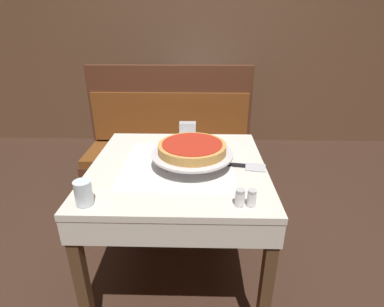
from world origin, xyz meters
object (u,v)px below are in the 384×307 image
(water_glass_near, at_px, (83,193))
(salt_shaker, at_px, (240,198))
(napkin_holder, at_px, (188,129))
(deep_dish_pizza, at_px, (192,148))
(booth_bench, at_px, (170,162))
(pizza_pan_stand, at_px, (192,154))
(dining_table_front, at_px, (178,180))
(dining_table_rear, at_px, (200,100))
(pizza_server, at_px, (241,166))
(pepper_shaker, at_px, (252,198))
(condiment_caddy, at_px, (204,86))

(water_glass_near, xyz_separation_m, salt_shaker, (0.61, 0.01, -0.02))
(napkin_holder, bearing_deg, deep_dish_pizza, -84.73)
(booth_bench, relative_size, pizza_pan_stand, 3.30)
(dining_table_front, height_order, dining_table_rear, same)
(pizza_server, height_order, water_glass_near, water_glass_near)
(dining_table_front, xyz_separation_m, salt_shaker, (0.26, -0.35, 0.13))
(dining_table_front, distance_m, salt_shaker, 0.46)
(dining_table_rear, xyz_separation_m, deep_dish_pizza, (-0.04, -1.70, 0.20))
(dining_table_rear, xyz_separation_m, pepper_shaker, (0.20, -2.04, 0.13))
(booth_bench, relative_size, deep_dish_pizza, 4.00)
(pizza_server, height_order, condiment_caddy, condiment_caddy)
(pizza_pan_stand, relative_size, salt_shaker, 5.78)
(dining_table_front, xyz_separation_m, pizza_server, (0.31, -0.02, 0.10))
(pizza_pan_stand, distance_m, pepper_shaker, 0.41)
(pizza_server, bearing_deg, dining_table_front, 177.00)
(pepper_shaker, bearing_deg, dining_table_front, 131.53)
(water_glass_near, relative_size, napkin_holder, 1.00)
(pizza_pan_stand, xyz_separation_m, water_glass_near, (-0.41, -0.34, -0.01))
(deep_dish_pizza, height_order, salt_shaker, deep_dish_pizza)
(dining_table_rear, distance_m, deep_dish_pizza, 1.72)
(dining_table_rear, xyz_separation_m, booth_bench, (-0.24, -0.81, -0.32))
(booth_bench, distance_m, pizza_server, 1.08)
(dining_table_rear, height_order, pepper_shaker, pepper_shaker)
(pizza_server, bearing_deg, booth_bench, 116.57)
(pizza_pan_stand, distance_m, deep_dish_pizza, 0.03)
(dining_table_front, relative_size, deep_dish_pizza, 2.63)
(napkin_holder, height_order, condiment_caddy, condiment_caddy)
(pepper_shaker, bearing_deg, pizza_pan_stand, 125.60)
(deep_dish_pizza, distance_m, water_glass_near, 0.54)
(dining_table_rear, height_order, booth_bench, booth_bench)
(deep_dish_pizza, relative_size, water_glass_near, 3.30)
(pizza_server, relative_size, napkin_holder, 2.63)
(booth_bench, bearing_deg, dining_table_rear, 73.38)
(water_glass_near, distance_m, pepper_shaker, 0.65)
(pepper_shaker, bearing_deg, dining_table_rear, 95.66)
(pizza_server, bearing_deg, pizza_pan_stand, -179.89)
(pepper_shaker, bearing_deg, deep_dish_pizza, 125.60)
(booth_bench, xyz_separation_m, pepper_shaker, (0.44, -1.23, 0.45))
(booth_bench, relative_size, pizza_server, 5.01)
(dining_table_front, xyz_separation_m, pizza_pan_stand, (0.07, -0.02, 0.16))
(dining_table_front, xyz_separation_m, condiment_caddy, (0.15, 1.67, 0.13))
(booth_bench, distance_m, napkin_holder, 0.69)
(dining_table_front, distance_m, pizza_pan_stand, 0.17)
(napkin_holder, bearing_deg, pepper_shaker, -69.51)
(dining_table_front, xyz_separation_m, pepper_shaker, (0.31, -0.35, 0.13))
(deep_dish_pizza, bearing_deg, dining_table_rear, 88.76)
(deep_dish_pizza, distance_m, pizza_server, 0.26)
(pizza_pan_stand, xyz_separation_m, condiment_caddy, (0.08, 1.69, -0.02))
(booth_bench, height_order, pepper_shaker, booth_bench)
(dining_table_rear, distance_m, pizza_pan_stand, 1.71)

